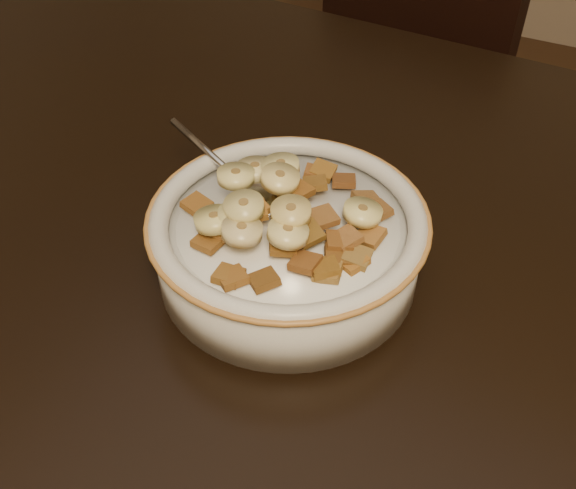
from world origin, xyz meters
The scene contains 47 objects.
table centered at (0.00, 0.00, 0.73)m, with size 1.40×0.90×0.04m, color black.
chair centered at (-0.01, 0.60, 0.48)m, with size 0.42×0.42×0.96m, color black.
cereal_bowl centered at (0.17, -0.06, 0.78)m, with size 0.22×0.22×0.05m, color white.
milk centered at (0.17, -0.06, 0.80)m, with size 0.18×0.18×0.00m, color white.
spoon centered at (0.13, -0.04, 0.81)m, with size 0.04×0.05×0.01m, color #B4B4B7.
cereal_square_0 centered at (0.23, -0.08, 0.81)m, with size 0.02×0.02×0.01m, color #9C651D.
cereal_square_1 centered at (0.18, -0.09, 0.82)m, with size 0.02×0.02×0.01m, color brown.
cereal_square_2 centered at (0.17, -0.01, 0.81)m, with size 0.02×0.02×0.01m, color brown.
cereal_square_3 centered at (0.15, -0.08, 0.82)m, with size 0.02×0.02×0.01m, color #9C621B.
cereal_square_4 centered at (0.16, -0.13, 0.81)m, with size 0.02×0.02×0.01m, color brown.
cereal_square_5 centered at (0.21, 0.00, 0.81)m, with size 0.02×0.02×0.01m, color brown.
cereal_square_6 centered at (0.14, -0.01, 0.81)m, with size 0.02×0.02×0.01m, color olive.
cereal_square_7 centered at (0.13, -0.10, 0.81)m, with size 0.02×0.02×0.01m, color olive.
cereal_square_8 centered at (0.22, -0.10, 0.81)m, with size 0.02×0.02×0.01m, color olive.
cereal_square_9 centered at (0.16, 0.01, 0.81)m, with size 0.02×0.02×0.01m, color brown.
cereal_square_10 centered at (0.16, -0.13, 0.81)m, with size 0.02×0.02×0.01m, color brown.
cereal_square_11 centered at (0.22, -0.08, 0.81)m, with size 0.02×0.02×0.01m, color brown.
cereal_square_12 centered at (0.13, -0.11, 0.81)m, with size 0.02×0.02×0.01m, color brown.
cereal_square_13 centered at (0.22, -0.07, 0.81)m, with size 0.02×0.02×0.01m, color brown.
cereal_square_14 centered at (0.14, -0.07, 0.82)m, with size 0.02×0.02×0.01m, color #9C651B.
cereal_square_15 centered at (0.18, -0.13, 0.81)m, with size 0.02×0.02×0.01m, color brown.
cereal_square_16 centered at (0.14, -0.01, 0.81)m, with size 0.02×0.02×0.01m, color brown.
cereal_square_17 centered at (0.23, -0.02, 0.81)m, with size 0.02×0.02×0.01m, color brown.
cereal_square_18 centered at (0.20, -0.06, 0.82)m, with size 0.02×0.02×0.01m, color brown.
cereal_square_19 centered at (0.19, -0.08, 0.82)m, with size 0.02×0.02×0.01m, color brown.
cereal_square_20 centered at (0.22, -0.06, 0.81)m, with size 0.02×0.02×0.01m, color olive.
cereal_square_21 centered at (0.22, -0.03, 0.81)m, with size 0.02×0.02×0.01m, color brown.
cereal_square_22 centered at (0.09, -0.08, 0.81)m, with size 0.02×0.02×0.01m, color brown.
cereal_square_23 centered at (0.18, 0.01, 0.81)m, with size 0.02×0.02×0.01m, color brown.
cereal_square_24 centered at (0.17, -0.04, 0.83)m, with size 0.02×0.02×0.01m, color brown.
cereal_square_25 centered at (0.16, 0.01, 0.81)m, with size 0.02×0.02×0.01m, color brown.
cereal_square_26 centered at (0.23, -0.05, 0.81)m, with size 0.02×0.02×0.01m, color olive.
cereal_square_27 centered at (0.22, -0.10, 0.81)m, with size 0.02×0.02×0.01m, color brown.
cereal_square_28 centered at (0.23, -0.07, 0.81)m, with size 0.02×0.02×0.01m, color olive.
cereal_square_29 centered at (0.20, -0.10, 0.81)m, with size 0.02×0.02×0.01m, color brown.
cereal_square_30 centered at (0.15, -0.03, 0.82)m, with size 0.02×0.02×0.01m, color #98621B.
banana_slice_0 centered at (0.14, -0.09, 0.83)m, with size 0.03×0.03×0.01m, color #DBC980.
banana_slice_1 centered at (0.15, -0.05, 0.84)m, with size 0.03×0.03×0.01m, color #F7D788.
banana_slice_2 centered at (0.14, -0.09, 0.83)m, with size 0.03×0.03×0.01m, color #DDC671.
banana_slice_3 centered at (0.18, -0.09, 0.83)m, with size 0.03×0.03×0.01m, color #F6E493.
banana_slice_4 centered at (0.12, -0.10, 0.82)m, with size 0.03×0.03×0.01m, color #D9CB82.
banana_slice_5 centered at (0.11, -0.05, 0.83)m, with size 0.03×0.03×0.01m, color #FFEE94.
banana_slice_6 centered at (0.18, -0.07, 0.83)m, with size 0.03×0.03×0.01m, color #E7D673.
banana_slice_7 centered at (0.12, -0.03, 0.83)m, with size 0.03×0.03×0.01m, color #E5D586.
banana_slice_8 centered at (0.14, -0.03, 0.83)m, with size 0.03×0.03×0.01m, color #FAEF8F.
banana_slice_9 centered at (0.22, -0.04, 0.82)m, with size 0.03×0.03×0.01m, color #FCEF88.
banana_slice_10 centered at (0.15, -0.10, 0.83)m, with size 0.03×0.03×0.01m, color #D5BB80.
Camera 1 is at (0.35, -0.40, 1.14)m, focal length 40.00 mm.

